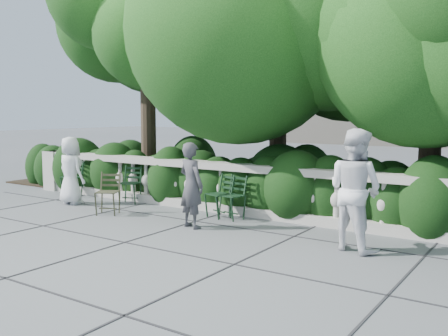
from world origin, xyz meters
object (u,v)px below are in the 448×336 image
Objects in this scene: person_woman_grey at (191,185)px; chair_weathered at (106,216)px; chair_e at (226,220)px; person_businessman at (71,170)px; chair_a at (67,196)px; chair_d at (213,218)px; person_casual_man at (355,190)px; chair_c at (127,204)px.

chair_weathered is at bearing 19.01° from person_woman_grey.
chair_e is 3.84m from person_businessman.
chair_d is at bearing 11.47° from chair_a.
person_casual_man is at bearing 7.06° from chair_d.
person_businessman reaches higher than chair_weathered.
person_businessman reaches higher than chair_a.
person_casual_man is at bearing -161.34° from person_woman_grey.
person_woman_grey reaches higher than chair_c.
chair_weathered is 2.11m from person_woman_grey.
chair_d and chair_e have the same top height.
person_casual_man is (2.63, -0.60, 0.88)m from chair_e.
person_woman_grey is at bearing -179.67° from person_businessman.
person_casual_man is at bearing -2.62° from chair_e.
person_casual_man is (5.30, -0.74, 0.88)m from chair_c.
chair_a and chair_e have the same top height.
chair_d is 1.11m from person_woman_grey.
chair_d is 0.57× the size of person_businessman.
chair_a and chair_weathered have the same top height.
chair_d is (2.37, -0.14, 0.00)m from chair_c.
chair_c is 0.57× the size of person_businessman.
person_casual_man reaches higher than chair_a.
chair_c is 0.57× the size of person_woman_grey.
chair_d is 0.57× the size of person_woman_grey.
chair_a is at bearing -27.12° from person_businessman.
person_woman_grey is (3.56, -0.33, 0.01)m from person_businessman.
chair_a is 1.00× the size of chair_e.
chair_c is at bearing 87.27° from chair_weathered.
chair_d and chair_weathered have the same top height.
chair_weathered is (-2.15, -0.97, 0.00)m from chair_e.
chair_a is 0.57× the size of person_woman_grey.
person_woman_grey is at bearing -91.99° from chair_e.
chair_c is 0.48× the size of person_casual_man.
person_woman_grey is (-0.18, -0.81, 0.74)m from chair_e.
person_casual_man is (4.78, 0.37, 0.88)m from chair_weathered.
chair_e is 2.84m from person_casual_man.
person_woman_grey is at bearing -23.22° from chair_weathered.
person_businessman is (-1.07, -0.62, 0.73)m from chair_c.
person_woman_grey is at bearing 23.68° from person_casual_man.
person_woman_grey reaches higher than chair_a.
chair_c and chair_weathered have the same top height.
chair_a is 0.57× the size of person_businessman.
person_businessman is 6.37m from person_casual_man.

